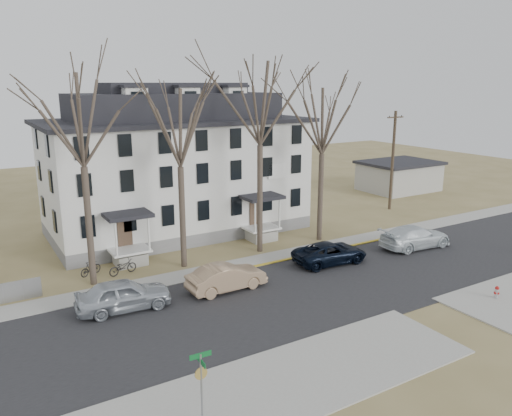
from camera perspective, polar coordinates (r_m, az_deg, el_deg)
ground at (r=28.92m, az=9.06°, el=-10.63°), size 120.00×120.00×0.00m
main_road at (r=30.34m, az=6.61°, el=-9.33°), size 120.00×10.00×0.04m
far_sidewalk at (r=34.92m, az=0.58°, el=-6.03°), size 120.00×2.00×0.08m
near_sidewalk_left at (r=21.24m, az=0.57°, el=-20.33°), size 20.00×5.00×0.08m
yellow_curb at (r=36.97m, az=7.96°, el=-5.01°), size 14.00×0.25×0.06m
boarding_house at (r=41.34m, az=-9.07°, el=4.68°), size 20.80×12.36×12.05m
distant_building at (r=59.72m, az=16.01°, el=3.56°), size 8.50×6.50×3.35m
tree_far_left at (r=30.40m, az=-19.53°, el=10.15°), size 8.40×8.40×13.72m
tree_mid_left at (r=32.21m, az=-8.80°, el=9.64°), size 7.80×7.80×12.74m
tree_center at (r=34.86m, az=0.47°, el=12.56°), size 9.00×9.00×14.70m
tree_mid_right at (r=38.09m, az=7.66°, el=10.33°), size 7.80×7.80×12.74m
utility_pole_far at (r=49.75m, az=15.35°, el=5.37°), size 2.00×0.28×9.50m
car_silver at (r=28.27m, az=-14.89°, el=-9.63°), size 5.22×2.46×1.73m
car_tan at (r=29.90m, az=-3.38°, el=-7.97°), size 4.84×1.76×1.58m
car_navy at (r=34.55m, az=8.46°, el=-5.14°), size 5.39×2.80×1.45m
car_white at (r=39.15m, az=17.73°, el=-3.20°), size 5.88×2.75×1.66m
bicycle_left at (r=33.41m, az=-14.99°, el=-6.58°), size 1.99×1.03×0.99m
bicycle_right at (r=33.85m, az=-18.37°, el=-6.61°), size 1.59×1.07×0.93m
fire_hydrant at (r=31.96m, az=25.80°, el=-8.70°), size 0.33×0.31×0.79m
street_sign at (r=18.70m, az=-6.28°, el=-18.78°), size 0.82×0.82×2.88m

